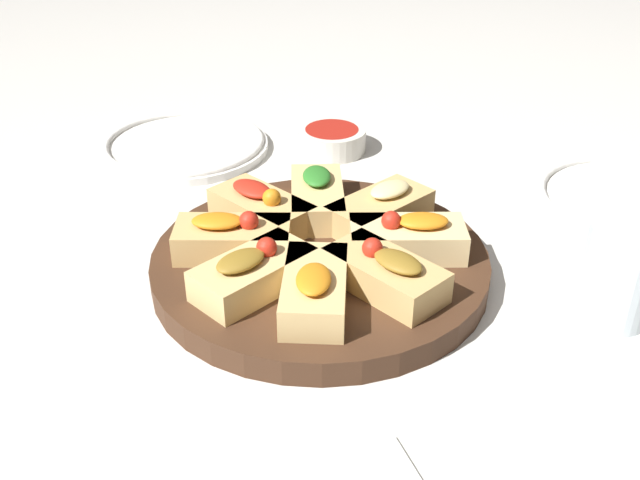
% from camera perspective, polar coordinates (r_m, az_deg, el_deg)
% --- Properties ---
extents(ground_plane, '(3.00, 3.00, 0.00)m').
position_cam_1_polar(ground_plane, '(0.73, 0.00, -2.66)').
color(ground_plane, silver).
extents(serving_board, '(0.32, 0.32, 0.02)m').
position_cam_1_polar(serving_board, '(0.72, 0.00, -1.85)').
color(serving_board, '#422819').
rests_on(serving_board, ground_plane).
extents(focaccia_slice_0, '(0.12, 0.07, 0.04)m').
position_cam_1_polar(focaccia_slice_0, '(0.66, 5.02, -2.53)').
color(focaccia_slice_0, tan).
rests_on(focaccia_slice_0, serving_board).
extents(focaccia_slice_1, '(0.10, 0.12, 0.04)m').
position_cam_1_polar(focaccia_slice_1, '(0.71, 6.71, 0.20)').
color(focaccia_slice_1, '#E5C689').
rests_on(focaccia_slice_1, serving_board).
extents(focaccia_slice_2, '(0.07, 0.12, 0.04)m').
position_cam_1_polar(focaccia_slice_2, '(0.76, 4.64, 2.32)').
color(focaccia_slice_2, tan).
rests_on(focaccia_slice_2, serving_board).
extents(focaccia_slice_3, '(0.12, 0.10, 0.04)m').
position_cam_1_polar(focaccia_slice_3, '(0.78, -0.22, 3.27)').
color(focaccia_slice_3, '#DBB775').
rests_on(focaccia_slice_3, serving_board).
extents(focaccia_slice_4, '(0.12, 0.07, 0.04)m').
position_cam_1_polar(focaccia_slice_4, '(0.76, -4.50, 2.40)').
color(focaccia_slice_4, tan).
rests_on(focaccia_slice_4, serving_board).
extents(focaccia_slice_5, '(0.11, 0.12, 0.04)m').
position_cam_1_polar(focaccia_slice_5, '(0.71, -6.71, 0.19)').
color(focaccia_slice_5, tan).
rests_on(focaccia_slice_5, serving_board).
extents(focaccia_slice_6, '(0.07, 0.12, 0.04)m').
position_cam_1_polar(focaccia_slice_6, '(0.66, -5.12, -2.47)').
color(focaccia_slice_6, '#DBB775').
rests_on(focaccia_slice_6, serving_board).
extents(focaccia_slice_7, '(0.12, 0.11, 0.04)m').
position_cam_1_polar(focaccia_slice_7, '(0.64, -0.42, -3.76)').
color(focaccia_slice_7, '#DBB775').
rests_on(focaccia_slice_7, serving_board).
extents(plate_left, '(0.22, 0.22, 0.02)m').
position_cam_1_polar(plate_left, '(1.00, -10.28, 7.14)').
color(plate_left, white).
rests_on(plate_left, ground_plane).
extents(plate_right, '(0.22, 0.22, 0.02)m').
position_cam_1_polar(plate_right, '(0.92, 22.86, 2.76)').
color(plate_right, white).
rests_on(plate_right, ground_plane).
extents(water_glass, '(0.07, 0.07, 0.09)m').
position_cam_1_polar(water_glass, '(0.70, 21.84, -2.21)').
color(water_glass, silver).
rests_on(water_glass, ground_plane).
extents(dipping_bowl, '(0.09, 0.09, 0.03)m').
position_cam_1_polar(dipping_bowl, '(0.98, 0.90, 7.69)').
color(dipping_bowl, silver).
rests_on(dipping_bowl, ground_plane).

